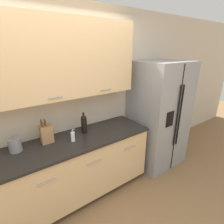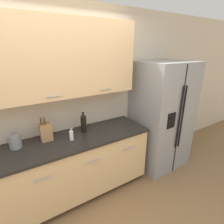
{
  "view_description": "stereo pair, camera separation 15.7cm",
  "coord_description": "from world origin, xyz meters",
  "px_view_note": "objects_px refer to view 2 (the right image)",
  "views": [
    {
      "loc": [
        -0.67,
        -0.93,
        2.02
      ],
      "look_at": [
        0.71,
        0.99,
        1.16
      ],
      "focal_mm": 28.0,
      "sensor_mm": 36.0,
      "label": 1
    },
    {
      "loc": [
        -0.54,
        -1.02,
        2.02
      ],
      "look_at": [
        0.71,
        0.99,
        1.16
      ],
      "focal_mm": 28.0,
      "sensor_mm": 36.0,
      "label": 2
    }
  ],
  "objects_px": {
    "refrigerator": "(161,116)",
    "steel_canister": "(15,141)",
    "wine_bottle": "(84,123)",
    "soap_dispenser": "(71,135)",
    "knife_block": "(46,132)"
  },
  "relations": [
    {
      "from": "knife_block",
      "to": "soap_dispenser",
      "type": "relative_size",
      "value": 1.92
    },
    {
      "from": "steel_canister",
      "to": "refrigerator",
      "type": "bearing_deg",
      "value": -5.16
    },
    {
      "from": "soap_dispenser",
      "to": "steel_canister",
      "type": "relative_size",
      "value": 0.91
    },
    {
      "from": "knife_block",
      "to": "soap_dispenser",
      "type": "distance_m",
      "value": 0.32
    },
    {
      "from": "refrigerator",
      "to": "wine_bottle",
      "type": "height_order",
      "value": "refrigerator"
    },
    {
      "from": "refrigerator",
      "to": "steel_canister",
      "type": "height_order",
      "value": "refrigerator"
    },
    {
      "from": "refrigerator",
      "to": "steel_canister",
      "type": "distance_m",
      "value": 2.24
    },
    {
      "from": "knife_block",
      "to": "wine_bottle",
      "type": "relative_size",
      "value": 1.07
    },
    {
      "from": "knife_block",
      "to": "wine_bottle",
      "type": "bearing_deg",
      "value": -3.27
    },
    {
      "from": "steel_canister",
      "to": "wine_bottle",
      "type": "bearing_deg",
      "value": -2.25
    },
    {
      "from": "wine_bottle",
      "to": "soap_dispenser",
      "type": "relative_size",
      "value": 1.79
    },
    {
      "from": "knife_block",
      "to": "soap_dispenser",
      "type": "height_order",
      "value": "knife_block"
    },
    {
      "from": "refrigerator",
      "to": "steel_canister",
      "type": "bearing_deg",
      "value": 174.84
    },
    {
      "from": "refrigerator",
      "to": "knife_block",
      "type": "height_order",
      "value": "refrigerator"
    },
    {
      "from": "wine_bottle",
      "to": "steel_canister",
      "type": "relative_size",
      "value": 1.63
    }
  ]
}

